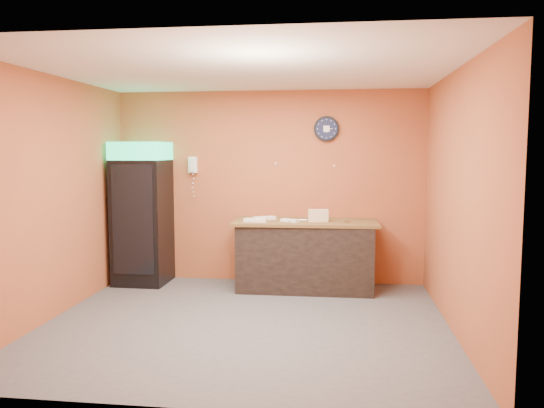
# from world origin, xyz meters

# --- Properties ---
(floor) EXTENTS (4.50, 4.50, 0.00)m
(floor) POSITION_xyz_m (0.00, 0.00, 0.00)
(floor) COLOR #47474C
(floor) RESTS_ON ground
(back_wall) EXTENTS (4.50, 0.02, 2.80)m
(back_wall) POSITION_xyz_m (0.00, 2.00, 1.40)
(back_wall) COLOR #AF5831
(back_wall) RESTS_ON floor
(left_wall) EXTENTS (0.02, 4.00, 2.80)m
(left_wall) POSITION_xyz_m (-2.25, 0.00, 1.40)
(left_wall) COLOR #AF5831
(left_wall) RESTS_ON floor
(right_wall) EXTENTS (0.02, 4.00, 2.80)m
(right_wall) POSITION_xyz_m (2.25, 0.00, 1.40)
(right_wall) COLOR #AF5831
(right_wall) RESTS_ON floor
(ceiling) EXTENTS (4.50, 4.00, 0.02)m
(ceiling) POSITION_xyz_m (0.00, 0.00, 2.80)
(ceiling) COLOR white
(ceiling) RESTS_ON back_wall
(beverage_cooler) EXTENTS (0.73, 0.74, 2.06)m
(beverage_cooler) POSITION_xyz_m (-1.81, 1.60, 1.00)
(beverage_cooler) COLOR black
(beverage_cooler) RESTS_ON floor
(prep_counter) EXTENTS (1.86, 0.84, 0.93)m
(prep_counter) POSITION_xyz_m (0.57, 1.59, 0.46)
(prep_counter) COLOR black
(prep_counter) RESTS_ON floor
(wall_clock) EXTENTS (0.36, 0.06, 0.36)m
(wall_clock) POSITION_xyz_m (0.84, 1.97, 2.24)
(wall_clock) COLOR black
(wall_clock) RESTS_ON back_wall
(wall_phone) EXTENTS (0.13, 0.11, 0.24)m
(wall_phone) POSITION_xyz_m (-1.13, 1.95, 1.72)
(wall_phone) COLOR white
(wall_phone) RESTS_ON back_wall
(butcher_paper) EXTENTS (2.01, 0.91, 0.04)m
(butcher_paper) POSITION_xyz_m (0.57, 1.59, 0.95)
(butcher_paper) COLOR brown
(butcher_paper) RESTS_ON prep_counter
(sub_roll_stack) EXTENTS (0.28, 0.14, 0.17)m
(sub_roll_stack) POSITION_xyz_m (0.75, 1.50, 1.05)
(sub_roll_stack) COLOR #F7E1C0
(sub_roll_stack) RESTS_ON butcher_paper
(wrapped_sandwich_left) EXTENTS (0.32, 0.15, 0.04)m
(wrapped_sandwich_left) POSITION_xyz_m (-0.10, 1.39, 0.99)
(wrapped_sandwich_left) COLOR white
(wrapped_sandwich_left) RESTS_ON butcher_paper
(wrapped_sandwich_mid) EXTENTS (0.27, 0.21, 0.04)m
(wrapped_sandwich_mid) POSITION_xyz_m (0.36, 1.45, 0.98)
(wrapped_sandwich_mid) COLOR white
(wrapped_sandwich_mid) RESTS_ON butcher_paper
(wrapped_sandwich_right) EXTENTS (0.33, 0.27, 0.04)m
(wrapped_sandwich_right) POSITION_xyz_m (-0.01, 1.61, 0.99)
(wrapped_sandwich_right) COLOR white
(wrapped_sandwich_right) RESTS_ON butcher_paper
(kitchen_tool) EXTENTS (0.06, 0.06, 0.06)m
(kitchen_tool) POSITION_xyz_m (0.63, 1.57, 1.00)
(kitchen_tool) COLOR silver
(kitchen_tool) RESTS_ON butcher_paper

